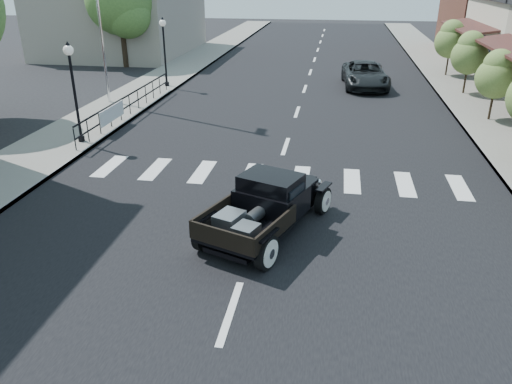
# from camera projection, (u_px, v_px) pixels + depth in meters

# --- Properties ---
(ground) EXTENTS (120.00, 120.00, 0.00)m
(ground) POSITION_uv_depth(u_px,v_px,m) (255.00, 238.00, 12.28)
(ground) COLOR black
(ground) RESTS_ON ground
(road) EXTENTS (14.00, 80.00, 0.02)m
(road) POSITION_uv_depth(u_px,v_px,m) (302.00, 97.00, 25.80)
(road) COLOR black
(road) RESTS_ON ground
(road_markings) EXTENTS (12.00, 60.00, 0.06)m
(road_markings) POSITION_uv_depth(u_px,v_px,m) (293.00, 124.00, 21.30)
(road_markings) COLOR silver
(road_markings) RESTS_ON ground
(sidewalk_left) EXTENTS (3.00, 80.00, 0.15)m
(sidewalk_left) POSITION_uv_depth(u_px,v_px,m) (145.00, 90.00, 27.02)
(sidewalk_left) COLOR gray
(sidewalk_left) RESTS_ON ground
(sidewalk_right) EXTENTS (3.00, 80.00, 0.15)m
(sidewalk_right) POSITION_uv_depth(u_px,v_px,m) (475.00, 102.00, 24.53)
(sidewalk_right) COLOR gray
(sidewalk_right) RESTS_ON ground
(low_building_left) EXTENTS (10.00, 12.00, 5.00)m
(low_building_left) POSITION_uv_depth(u_px,v_px,m) (123.00, 20.00, 38.70)
(low_building_left) COLOR #9F9385
(low_building_left) RESTS_ON ground
(railing) EXTENTS (0.08, 10.00, 1.00)m
(railing) POSITION_uv_depth(u_px,v_px,m) (129.00, 103.00, 22.10)
(railing) COLOR black
(railing) RESTS_ON sidewalk_left
(banner) EXTENTS (0.04, 2.20, 0.60)m
(banner) POSITION_uv_depth(u_px,v_px,m) (113.00, 119.00, 20.36)
(banner) COLOR silver
(banner) RESTS_ON sidewalk_left
(lamp_post_b) EXTENTS (0.36, 0.36, 3.63)m
(lamp_post_b) POSITION_uv_depth(u_px,v_px,m) (75.00, 93.00, 18.00)
(lamp_post_b) COLOR black
(lamp_post_b) RESTS_ON sidewalk_left
(lamp_post_c) EXTENTS (0.36, 0.36, 3.63)m
(lamp_post_c) POSITION_uv_depth(u_px,v_px,m) (165.00, 52.00, 27.02)
(lamp_post_c) COLOR black
(lamp_post_c) RESTS_ON sidewalk_left
(big_tree_far) EXTENTS (4.38, 4.38, 6.44)m
(big_tree_far) POSITION_uv_depth(u_px,v_px,m) (121.00, 17.00, 32.63)
(big_tree_far) COLOR #456B2E
(big_tree_far) RESTS_ON ground
(small_tree_c) EXTENTS (1.70, 1.70, 2.84)m
(small_tree_c) POSITION_uv_depth(u_px,v_px,m) (495.00, 86.00, 20.94)
(small_tree_c) COLOR #597435
(small_tree_c) RESTS_ON sidewalk_right
(small_tree_d) EXTENTS (1.81, 1.81, 3.01)m
(small_tree_d) POSITION_uv_depth(u_px,v_px,m) (468.00, 64.00, 25.51)
(small_tree_d) COLOR #597435
(small_tree_d) RESTS_ON sidewalk_right
(small_tree_e) EXTENTS (1.87, 1.87, 3.12)m
(small_tree_e) POSITION_uv_depth(u_px,v_px,m) (450.00, 49.00, 29.98)
(small_tree_e) COLOR #597435
(small_tree_e) RESTS_ON sidewalk_right
(hotrod_pickup) EXTENTS (3.44, 4.77, 1.50)m
(hotrod_pickup) POSITION_uv_depth(u_px,v_px,m) (267.00, 205.00, 12.27)
(hotrod_pickup) COLOR black
(hotrod_pickup) RESTS_ON ground
(second_car) EXTENTS (2.66, 5.14, 1.38)m
(second_car) POSITION_uv_depth(u_px,v_px,m) (365.00, 75.00, 27.74)
(second_car) COLOR black
(second_car) RESTS_ON ground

